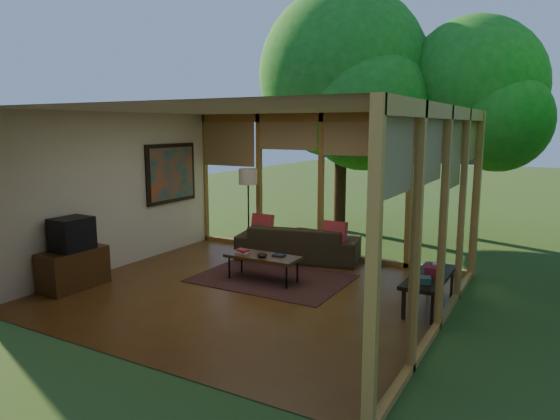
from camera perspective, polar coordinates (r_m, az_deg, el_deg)
The scene contains 25 objects.
floor at distance 7.60m, azimuth -3.48°, elevation -9.34°, with size 5.50×5.50×0.00m, color brown.
ceiling at distance 7.20m, azimuth -3.71°, elevation 11.44°, with size 5.50×5.50×0.00m, color silver.
wall_left at distance 9.07m, azimuth -18.33°, elevation 2.04°, with size 0.04×5.00×2.70m, color beige.
wall_front at distance 5.40m, azimuth -18.24°, elevation -2.82°, with size 5.50×0.04×2.70m, color beige.
window_wall_back at distance 9.45m, azimuth 4.71°, elevation 2.79°, with size 5.50×0.12×2.70m, color #A47433.
window_wall_right at distance 6.24m, azimuth 18.10°, elevation -1.18°, with size 0.12×5.00×2.70m, color #A47433.
tree_nw at distance 11.92m, azimuth 7.25°, elevation 15.11°, with size 3.86×3.86×5.57m.
tree_ne at distance 11.74m, azimuth 21.24°, elevation 12.86°, with size 2.98×2.98×4.77m.
rug at distance 8.22m, azimuth -0.94°, elevation -7.81°, with size 2.41×1.71×0.01m, color #6E3110.
sofa at distance 9.28m, azimuth 2.10°, elevation -3.74°, with size 2.23×0.87×0.65m, color #312918.
pillow_left at distance 9.55m, azimuth -2.03°, elevation -1.75°, with size 0.42×0.14×0.42m, color maroon.
pillow_right at distance 8.87m, azimuth 6.27°, elevation -2.68°, with size 0.42×0.14×0.42m, color maroon.
ct_book_lower at distance 8.13m, azimuth -4.27°, elevation -4.85°, with size 0.21×0.16×0.03m, color #B1ABA0.
ct_book_upper at distance 8.12m, azimuth -4.28°, elevation -4.65°, with size 0.18×0.14×0.03m, color maroon.
ct_book_side at distance 7.93m, azimuth -0.13°, elevation -5.20°, with size 0.18×0.14×0.03m, color #161F32.
ct_bowl at distance 7.88m, azimuth -2.05°, elevation -5.15°, with size 0.16×0.16×0.07m, color black.
media_cabinet at distance 8.33m, azimuth -22.53°, elevation -6.22°, with size 0.50×1.00×0.60m, color #4B2F14.
television at distance 8.19m, azimuth -22.69°, elevation -2.53°, with size 0.45×0.55×0.50m, color black.
console_book_a at distance 6.79m, azimuth 15.29°, elevation -7.62°, with size 0.23×0.17×0.08m, color #345C52.
console_book_b at distance 7.20m, azimuth 16.19°, elevation -6.56°, with size 0.23×0.17×0.11m, color maroon.
console_book_c at distance 7.59m, azimuth 16.90°, elevation -5.96°, with size 0.23×0.16×0.06m, color #B1ABA0.
floor_lamp at distance 9.65m, azimuth -3.66°, elevation 3.27°, with size 0.36×0.36×1.65m.
coffee_table at distance 8.00m, azimuth -1.98°, elevation -5.44°, with size 1.20×0.50×0.43m.
side_console at distance 7.18m, azimuth 16.06°, elevation -7.42°, with size 0.60×1.40×0.46m.
wall_painting at distance 10.01m, azimuth -12.31°, elevation 4.13°, with size 0.06×1.35×1.15m.
Camera 1 is at (3.93, -6.02, 2.46)m, focal length 32.00 mm.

